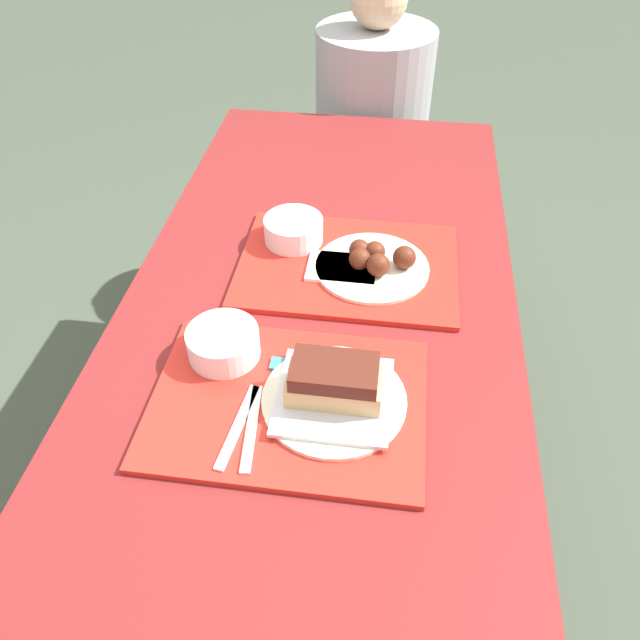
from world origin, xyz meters
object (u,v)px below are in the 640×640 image
Objects in this scene: bowl_coleslaw_near at (223,342)px; person_seated_across at (373,107)px; tray_near at (288,403)px; wings_plate_far at (374,262)px; brisket_sandwich_plate at (334,389)px; tray_far at (348,266)px; bowl_coleslaw_far at (293,229)px.

person_seated_across reaches higher than bowl_coleslaw_near.
person_seated_across is (0.04, 1.32, -0.07)m from tray_near.
brisket_sandwich_plate is at bearing -96.23° from wings_plate_far.
tray_near is at bearing -107.23° from wings_plate_far.
brisket_sandwich_plate is (0.20, -0.08, 0.00)m from bowl_coleslaw_near.
wings_plate_far reaches higher than tray_near.
person_seated_across reaches higher than tray_near.
tray_near is 0.16m from bowl_coleslaw_near.
bowl_coleslaw_near reaches higher than tray_far.
brisket_sandwich_plate is at bearing -72.16° from bowl_coleslaw_far.
bowl_coleslaw_near is (-0.13, 0.09, 0.04)m from tray_near.
brisket_sandwich_plate is (0.08, 0.01, 0.04)m from tray_near.
bowl_coleslaw_near is at bearing -123.05° from tray_far.
bowl_coleslaw_far is at bearing 156.56° from wings_plate_far.
bowl_coleslaw_far is (-0.07, 0.45, 0.04)m from tray_near.
bowl_coleslaw_near is 0.22m from brisket_sandwich_plate.
bowl_coleslaw_far is 0.20m from wings_plate_far.
bowl_coleslaw_far reaches higher than tray_near.
person_seated_across is at bearing 81.97° from bowl_coleslaw_near.
wings_plate_far is (0.18, -0.08, -0.01)m from bowl_coleslaw_far.
tray_near is at bearing -81.62° from bowl_coleslaw_far.
person_seated_across reaches higher than bowl_coleslaw_far.
tray_far is (0.06, 0.38, 0.00)m from tray_near.
brisket_sandwich_plate is 0.36m from wings_plate_far.
bowl_coleslaw_near is 0.53× the size of brisket_sandwich_plate.
tray_near is at bearing -34.71° from bowl_coleslaw_near.
person_seated_across is (0.11, 0.88, -0.11)m from bowl_coleslaw_far.
tray_far is 3.56× the size of bowl_coleslaw_far.
bowl_coleslaw_far reaches higher than tray_far.
tray_near is 0.38m from tray_far.
tray_far is at bearing -28.15° from bowl_coleslaw_far.
person_seated_across is (-0.07, 0.95, -0.10)m from wings_plate_far.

